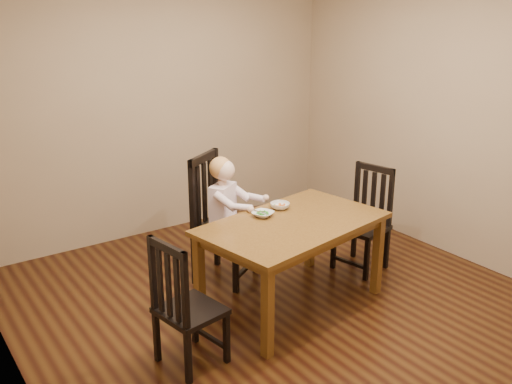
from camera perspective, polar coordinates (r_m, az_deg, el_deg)
room at (r=4.36m, az=2.21°, el=4.84°), size 4.01×4.01×2.71m
dining_table at (r=4.54m, az=3.71°, el=-3.95°), size 1.59×1.11×0.73m
chair_child at (r=5.04m, az=-3.67°, el=-2.87°), size 0.66×0.65×1.14m
chair_left at (r=3.90m, az=-7.16°, el=-11.27°), size 0.45×0.46×0.94m
chair_right at (r=5.35m, az=10.82°, el=-2.81°), size 0.48×0.49×0.97m
toddler at (r=4.96m, az=-3.12°, el=-1.39°), size 0.51×0.54×0.58m
bowl_peas at (r=4.59m, az=0.70°, el=-2.22°), size 0.22×0.22×0.04m
bowl_veg at (r=4.77m, az=2.41°, el=-1.39°), size 0.21×0.21×0.05m
fork at (r=4.54m, az=0.52°, el=-2.13°), size 0.12×0.08×0.05m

